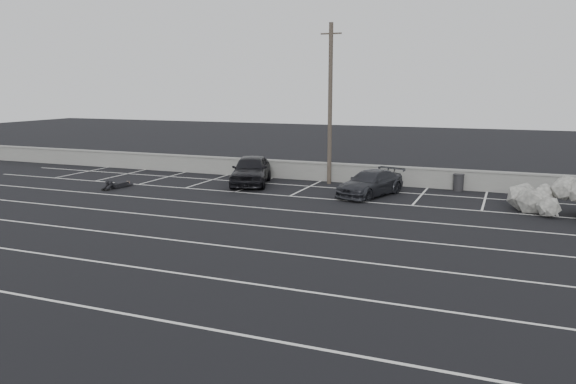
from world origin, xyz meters
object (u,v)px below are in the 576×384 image
at_px(car_right, 370,183).
at_px(trash_bin, 459,182).
at_px(car_left, 251,170).
at_px(utility_pole, 330,104).
at_px(person, 121,182).

xyz_separation_m(car_right, trash_bin, (3.94, 2.96, -0.18)).
bearing_deg(car_right, car_left, -166.88).
height_order(utility_pole, person, utility_pole).
distance_m(car_left, trash_bin, 11.06).
distance_m(car_right, person, 13.28).
height_order(car_left, utility_pole, utility_pole).
relative_size(trash_bin, person, 0.34).
xyz_separation_m(utility_pole, trash_bin, (6.89, 0.40, -3.94)).
bearing_deg(car_right, person, -149.10).
relative_size(car_left, car_right, 1.10).
xyz_separation_m(car_right, person, (-13.01, -2.64, -0.37)).
bearing_deg(car_left, trash_bin, -6.38).
bearing_deg(trash_bin, car_right, -143.06).
xyz_separation_m(car_right, utility_pole, (-2.95, 2.56, 3.77)).
bearing_deg(trash_bin, person, -161.72).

